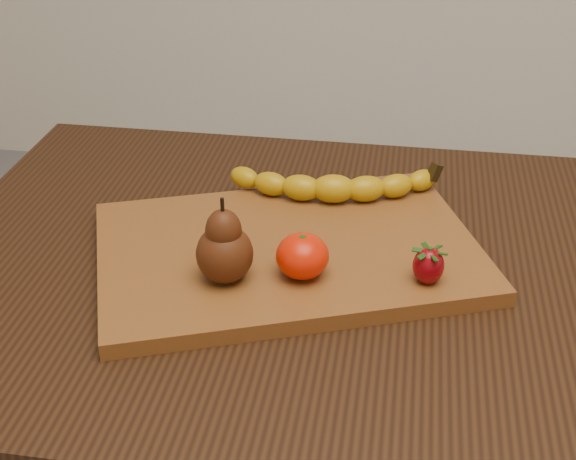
% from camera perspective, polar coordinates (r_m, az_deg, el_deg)
% --- Properties ---
extents(table, '(1.00, 0.70, 0.76)m').
position_cam_1_polar(table, '(1.02, 3.11, -6.95)').
color(table, black).
rests_on(table, ground).
extents(cutting_board, '(0.53, 0.44, 0.02)m').
position_cam_1_polar(cutting_board, '(0.97, -0.00, -1.53)').
color(cutting_board, brown).
rests_on(cutting_board, table).
extents(banana, '(0.25, 0.09, 0.04)m').
position_cam_1_polar(banana, '(1.05, 3.25, 2.95)').
color(banana, '#C09309').
rests_on(banana, cutting_board).
extents(pear, '(0.07, 0.07, 0.10)m').
position_cam_1_polar(pear, '(0.88, -4.58, -0.71)').
color(pear, '#481F0B').
rests_on(pear, cutting_board).
extents(mandarin, '(0.07, 0.07, 0.05)m').
position_cam_1_polar(mandarin, '(0.89, 1.03, -1.86)').
color(mandarin, red).
rests_on(mandarin, cutting_board).
extents(strawberry, '(0.04, 0.04, 0.04)m').
position_cam_1_polar(strawberry, '(0.90, 9.96, -2.44)').
color(strawberry, maroon).
rests_on(strawberry, cutting_board).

